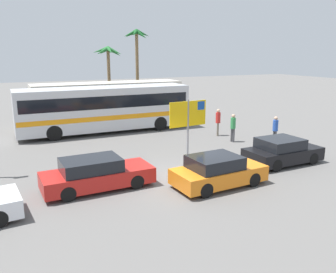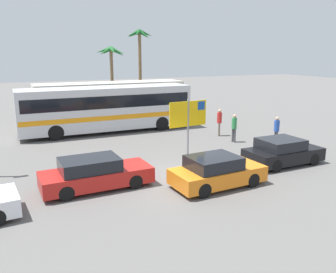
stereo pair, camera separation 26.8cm
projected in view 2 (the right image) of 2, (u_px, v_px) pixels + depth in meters
name	position (u px, v px, depth m)	size (l,w,h in m)	color
ground	(183.00, 177.00, 15.97)	(120.00, 120.00, 0.00)	#605E5B
bus_front_coach	(107.00, 107.00, 24.91)	(11.94, 2.73, 3.17)	silver
bus_rear_coach	(111.00, 99.00, 28.79)	(11.94, 2.73, 3.17)	silver
ferry_sign	(189.00, 116.00, 18.14)	(2.19, 0.29, 3.20)	gray
car_black	(282.00, 152.00, 17.79)	(3.97, 1.96, 1.32)	black
car_red	(95.00, 174.00, 14.58)	(4.58, 1.92, 1.32)	red
car_orange	(217.00, 172.00, 14.82)	(4.06, 2.03, 1.32)	orange
pedestrian_crossing_lot	(234.00, 126.00, 22.05)	(0.32, 0.32, 1.78)	#4C4C51
pedestrian_near_sign	(277.00, 128.00, 21.46)	(0.32, 0.32, 1.74)	#4C4C51
pedestrian_by_bus	(219.00, 120.00, 23.74)	(0.32, 0.32, 1.83)	#706656
palm_tree_seaside	(139.00, 46.00, 35.77)	(2.85, 2.69, 7.82)	brown
palm_tree_inland	(111.00, 57.00, 35.44)	(3.01, 3.10, 6.14)	brown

